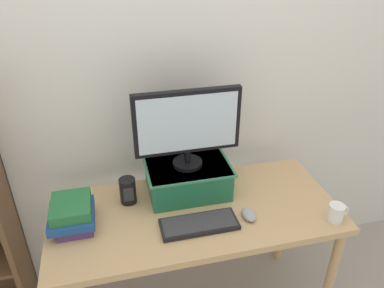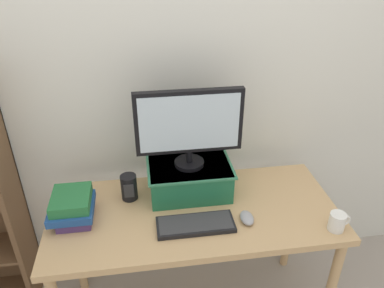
{
  "view_description": "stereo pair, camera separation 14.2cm",
  "coord_description": "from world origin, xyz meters",
  "px_view_note": "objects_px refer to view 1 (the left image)",
  "views": [
    {
      "loc": [
        -0.36,
        -1.43,
        2.0
      ],
      "look_at": [
        -0.0,
        0.07,
        1.13
      ],
      "focal_mm": 35.0,
      "sensor_mm": 36.0,
      "label": 1
    },
    {
      "loc": [
        -0.23,
        -1.45,
        2.0
      ],
      "look_at": [
        -0.0,
        0.07,
        1.13
      ],
      "focal_mm": 35.0,
      "sensor_mm": 36.0,
      "label": 2
    }
  ],
  "objects_px": {
    "book_stack": "(73,214)",
    "keyboard": "(199,224)",
    "computer_monitor": "(187,125)",
    "coffee_mug": "(336,213)",
    "riser_box": "(188,177)",
    "desk_speaker": "(128,191)",
    "computer_mouse": "(249,214)",
    "desk": "(195,223)"
  },
  "relations": [
    {
      "from": "riser_box",
      "to": "computer_monitor",
      "type": "relative_size",
      "value": 0.83
    },
    {
      "from": "desk",
      "to": "coffee_mug",
      "type": "distance_m",
      "value": 0.7
    },
    {
      "from": "book_stack",
      "to": "coffee_mug",
      "type": "height_order",
      "value": "book_stack"
    },
    {
      "from": "computer_mouse",
      "to": "coffee_mug",
      "type": "relative_size",
      "value": 0.99
    },
    {
      "from": "desk",
      "to": "computer_mouse",
      "type": "distance_m",
      "value": 0.29
    },
    {
      "from": "coffee_mug",
      "to": "book_stack",
      "type": "bearing_deg",
      "value": 167.93
    },
    {
      "from": "book_stack",
      "to": "desk_speaker",
      "type": "relative_size",
      "value": 1.65
    },
    {
      "from": "keyboard",
      "to": "coffee_mug",
      "type": "bearing_deg",
      "value": -9.99
    },
    {
      "from": "computer_mouse",
      "to": "desk_speaker",
      "type": "height_order",
      "value": "desk_speaker"
    },
    {
      "from": "desk",
      "to": "keyboard",
      "type": "xyz_separation_m",
      "value": [
        -0.01,
        -0.12,
        0.1
      ]
    },
    {
      "from": "coffee_mug",
      "to": "desk_speaker",
      "type": "xyz_separation_m",
      "value": [
        -0.96,
        0.38,
        0.02
      ]
    },
    {
      "from": "book_stack",
      "to": "keyboard",
      "type": "bearing_deg",
      "value": -14.39
    },
    {
      "from": "desk",
      "to": "computer_monitor",
      "type": "distance_m",
      "value": 0.51
    },
    {
      "from": "computer_mouse",
      "to": "riser_box",
      "type": "bearing_deg",
      "value": 130.45
    },
    {
      "from": "riser_box",
      "to": "computer_mouse",
      "type": "relative_size",
      "value": 4.23
    },
    {
      "from": "book_stack",
      "to": "desk",
      "type": "bearing_deg",
      "value": -2.57
    },
    {
      "from": "computer_monitor",
      "to": "desk_speaker",
      "type": "xyz_separation_m",
      "value": [
        -0.32,
        -0.02,
        -0.33
      ]
    },
    {
      "from": "riser_box",
      "to": "computer_monitor",
      "type": "xyz_separation_m",
      "value": [
        0.0,
        -0.0,
        0.31
      ]
    },
    {
      "from": "desk",
      "to": "book_stack",
      "type": "distance_m",
      "value": 0.61
    },
    {
      "from": "desk",
      "to": "keyboard",
      "type": "bearing_deg",
      "value": -95.25
    },
    {
      "from": "desk",
      "to": "coffee_mug",
      "type": "xyz_separation_m",
      "value": [
        0.64,
        -0.24,
        0.13
      ]
    },
    {
      "from": "computer_monitor",
      "to": "computer_mouse",
      "type": "relative_size",
      "value": 5.12
    },
    {
      "from": "desk",
      "to": "book_stack",
      "type": "bearing_deg",
      "value": 177.43
    },
    {
      "from": "desk",
      "to": "coffee_mug",
      "type": "relative_size",
      "value": 13.69
    },
    {
      "from": "desk",
      "to": "desk_speaker",
      "type": "bearing_deg",
      "value": 155.49
    },
    {
      "from": "desk",
      "to": "desk_speaker",
      "type": "relative_size",
      "value": 10.4
    },
    {
      "from": "keyboard",
      "to": "coffee_mug",
      "type": "distance_m",
      "value": 0.66
    },
    {
      "from": "keyboard",
      "to": "desk_speaker",
      "type": "xyz_separation_m",
      "value": [
        -0.31,
        0.27,
        0.06
      ]
    },
    {
      "from": "keyboard",
      "to": "desk_speaker",
      "type": "distance_m",
      "value": 0.41
    },
    {
      "from": "riser_box",
      "to": "coffee_mug",
      "type": "distance_m",
      "value": 0.76
    },
    {
      "from": "keyboard",
      "to": "book_stack",
      "type": "bearing_deg",
      "value": 165.61
    },
    {
      "from": "computer_mouse",
      "to": "desk_speaker",
      "type": "xyz_separation_m",
      "value": [
        -0.56,
        0.26,
        0.05
      ]
    },
    {
      "from": "book_stack",
      "to": "coffee_mug",
      "type": "xyz_separation_m",
      "value": [
        1.23,
        -0.26,
        -0.02
      ]
    },
    {
      "from": "keyboard",
      "to": "desk_speaker",
      "type": "height_order",
      "value": "desk_speaker"
    },
    {
      "from": "book_stack",
      "to": "coffee_mug",
      "type": "distance_m",
      "value": 1.26
    },
    {
      "from": "coffee_mug",
      "to": "desk_speaker",
      "type": "height_order",
      "value": "desk_speaker"
    },
    {
      "from": "computer_mouse",
      "to": "book_stack",
      "type": "bearing_deg",
      "value": 170.09
    },
    {
      "from": "computer_monitor",
      "to": "computer_mouse",
      "type": "bearing_deg",
      "value": -49.4
    },
    {
      "from": "desk_speaker",
      "to": "riser_box",
      "type": "bearing_deg",
      "value": 3.46
    },
    {
      "from": "keyboard",
      "to": "book_stack",
      "type": "distance_m",
      "value": 0.6
    },
    {
      "from": "computer_monitor",
      "to": "coffee_mug",
      "type": "distance_m",
      "value": 0.83
    },
    {
      "from": "desk",
      "to": "computer_mouse",
      "type": "relative_size",
      "value": 13.88
    }
  ]
}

